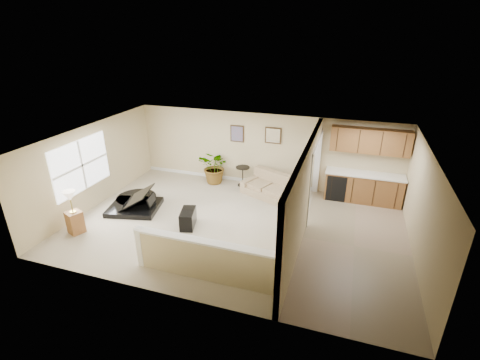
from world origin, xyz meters
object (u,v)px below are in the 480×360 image
(palm_plant, at_px, (215,167))
(lamp_stand, at_px, (74,215))
(small_plant, at_px, (302,189))
(loveseat, at_px, (269,184))
(piano_bench, at_px, (188,218))
(accent_table, at_px, (243,174))
(piano, at_px, (134,190))

(palm_plant, distance_m, lamp_stand, 4.81)
(palm_plant, bearing_deg, small_plant, -2.40)
(loveseat, xyz_separation_m, small_plant, (1.06, 0.21, -0.10))
(piano_bench, relative_size, palm_plant, 0.56)
(small_plant, relative_size, lamp_stand, 0.50)
(loveseat, relative_size, accent_table, 2.91)
(accent_table, distance_m, lamp_stand, 5.41)
(piano, xyz_separation_m, palm_plant, (1.64, 2.47, 0.03))
(loveseat, bearing_deg, piano_bench, -98.52)
(piano, height_order, accent_table, piano)
(piano_bench, bearing_deg, small_plant, 46.48)
(loveseat, bearing_deg, small_plant, 34.50)
(palm_plant, distance_m, small_plant, 3.09)
(accent_table, height_order, lamp_stand, lamp_stand)
(piano, distance_m, small_plant, 5.27)
(piano_bench, height_order, loveseat, loveseat)
(accent_table, xyz_separation_m, small_plant, (2.09, -0.20, -0.19))
(palm_plant, height_order, small_plant, palm_plant)
(palm_plant, bearing_deg, accent_table, 4.30)
(loveseat, distance_m, palm_plant, 2.05)
(accent_table, bearing_deg, piano_bench, -101.29)
(accent_table, relative_size, lamp_stand, 0.57)
(piano, height_order, small_plant, piano)
(piano, height_order, lamp_stand, piano)
(piano, relative_size, loveseat, 0.95)
(loveseat, height_order, accent_table, loveseat)
(accent_table, distance_m, palm_plant, 0.99)
(palm_plant, bearing_deg, lamp_stand, -119.13)
(accent_table, xyz_separation_m, lamp_stand, (-3.32, -4.27, 0.07))
(piano, xyz_separation_m, small_plant, (4.71, 2.34, -0.31))
(palm_plant, relative_size, lamp_stand, 1.04)
(piano, distance_m, lamp_stand, 1.87)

